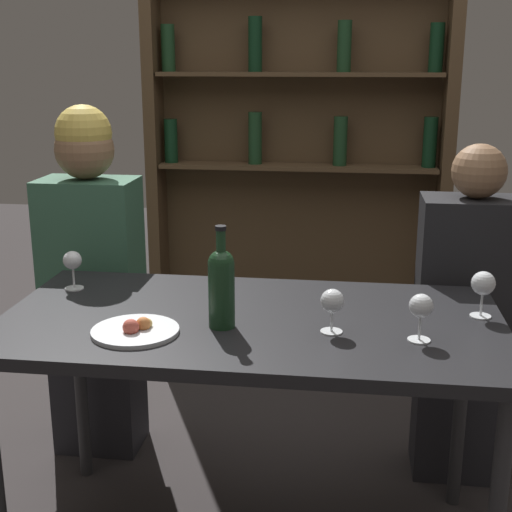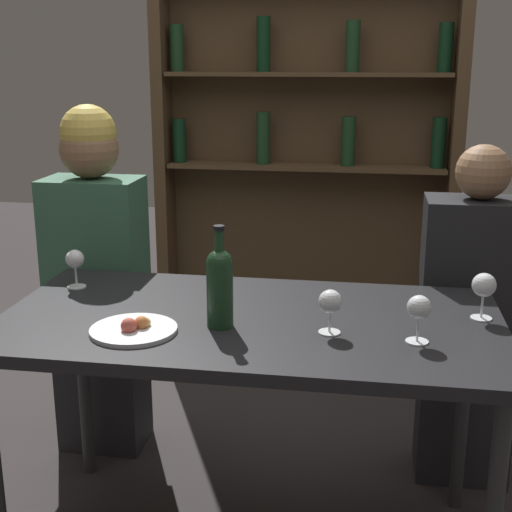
{
  "view_description": "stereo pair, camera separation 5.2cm",
  "coord_description": "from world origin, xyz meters",
  "px_view_note": "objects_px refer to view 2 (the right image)",
  "views": [
    {
      "loc": [
        0.27,
        -1.89,
        1.47
      ],
      "look_at": [
        0.0,
        0.11,
        0.91
      ],
      "focal_mm": 50.0,
      "sensor_mm": 36.0,
      "label": 1
    },
    {
      "loc": [
        0.32,
        -1.88,
        1.47
      ],
      "look_at": [
        0.0,
        0.11,
        0.91
      ],
      "focal_mm": 50.0,
      "sensor_mm": 36.0,
      "label": 2
    }
  ],
  "objects_px": {
    "wine_glass_1": "(75,261)",
    "wine_glass_3": "(330,303)",
    "wine_bottle": "(220,284)",
    "wine_glass_2": "(419,309)",
    "seated_person_left": "(98,284)",
    "seated_person_right": "(470,328)",
    "food_plate_0": "(134,329)",
    "wine_glass_0": "(484,287)"
  },
  "relations": [
    {
      "from": "wine_glass_2",
      "to": "wine_glass_3",
      "type": "height_order",
      "value": "wine_glass_2"
    },
    {
      "from": "wine_glass_2",
      "to": "wine_glass_3",
      "type": "distance_m",
      "value": 0.23
    },
    {
      "from": "seated_person_right",
      "to": "seated_person_left",
      "type": "bearing_deg",
      "value": 180.0
    },
    {
      "from": "wine_bottle",
      "to": "wine_glass_2",
      "type": "height_order",
      "value": "wine_bottle"
    },
    {
      "from": "wine_glass_1",
      "to": "seated_person_right",
      "type": "xyz_separation_m",
      "value": [
        1.28,
        0.35,
        -0.28
      ]
    },
    {
      "from": "wine_glass_1",
      "to": "wine_glass_3",
      "type": "relative_size",
      "value": 1.03
    },
    {
      "from": "wine_glass_2",
      "to": "seated_person_right",
      "type": "xyz_separation_m",
      "value": [
        0.23,
        0.64,
        -0.28
      ]
    },
    {
      "from": "wine_bottle",
      "to": "wine_glass_3",
      "type": "distance_m",
      "value": 0.3
    },
    {
      "from": "wine_glass_0",
      "to": "wine_glass_1",
      "type": "xyz_separation_m",
      "value": [
        -1.25,
        0.09,
        -0.01
      ]
    },
    {
      "from": "wine_glass_1",
      "to": "food_plate_0",
      "type": "relative_size",
      "value": 0.53
    },
    {
      "from": "wine_glass_1",
      "to": "seated_person_right",
      "type": "distance_m",
      "value": 1.36
    },
    {
      "from": "food_plate_0",
      "to": "wine_glass_3",
      "type": "bearing_deg",
      "value": 8.57
    },
    {
      "from": "wine_bottle",
      "to": "seated_person_right",
      "type": "distance_m",
      "value": 1.02
    },
    {
      "from": "wine_glass_0",
      "to": "wine_glass_3",
      "type": "distance_m",
      "value": 0.45
    },
    {
      "from": "wine_glass_0",
      "to": "wine_bottle",
      "type": "bearing_deg",
      "value": -166.32
    },
    {
      "from": "wine_glass_1",
      "to": "seated_person_right",
      "type": "relative_size",
      "value": 0.1
    },
    {
      "from": "wine_glass_3",
      "to": "seated_person_right",
      "type": "bearing_deg",
      "value": 53.27
    },
    {
      "from": "seated_person_left",
      "to": "seated_person_right",
      "type": "height_order",
      "value": "seated_person_left"
    },
    {
      "from": "wine_glass_1",
      "to": "wine_glass_2",
      "type": "height_order",
      "value": "wine_glass_2"
    },
    {
      "from": "wine_glass_0",
      "to": "seated_person_right",
      "type": "height_order",
      "value": "seated_person_right"
    },
    {
      "from": "wine_glass_3",
      "to": "food_plate_0",
      "type": "bearing_deg",
      "value": -171.43
    },
    {
      "from": "wine_glass_2",
      "to": "wine_glass_1",
      "type": "bearing_deg",
      "value": 164.44
    },
    {
      "from": "wine_bottle",
      "to": "wine_glass_3",
      "type": "relative_size",
      "value": 2.34
    },
    {
      "from": "food_plate_0",
      "to": "seated_person_right",
      "type": "xyz_separation_m",
      "value": [
        0.98,
        0.69,
        -0.2
      ]
    },
    {
      "from": "wine_bottle",
      "to": "seated_person_left",
      "type": "height_order",
      "value": "seated_person_left"
    },
    {
      "from": "seated_person_left",
      "to": "food_plate_0",
      "type": "bearing_deg",
      "value": -61.2
    },
    {
      "from": "wine_glass_0",
      "to": "wine_glass_2",
      "type": "height_order",
      "value": "wine_glass_0"
    },
    {
      "from": "wine_glass_3",
      "to": "seated_person_right",
      "type": "relative_size",
      "value": 0.1
    },
    {
      "from": "wine_glass_2",
      "to": "seated_person_left",
      "type": "xyz_separation_m",
      "value": [
        -1.13,
        0.64,
        -0.19
      ]
    },
    {
      "from": "wine_glass_2",
      "to": "seated_person_right",
      "type": "bearing_deg",
      "value": 70.46
    },
    {
      "from": "wine_bottle",
      "to": "wine_glass_3",
      "type": "height_order",
      "value": "wine_bottle"
    },
    {
      "from": "wine_glass_2",
      "to": "food_plate_0",
      "type": "bearing_deg",
      "value": -176.19
    },
    {
      "from": "wine_glass_3",
      "to": "wine_glass_2",
      "type": "bearing_deg",
      "value": -7.09
    },
    {
      "from": "wine_glass_3",
      "to": "seated_person_left",
      "type": "height_order",
      "value": "seated_person_left"
    },
    {
      "from": "wine_bottle",
      "to": "seated_person_right",
      "type": "height_order",
      "value": "seated_person_right"
    },
    {
      "from": "wine_glass_3",
      "to": "seated_person_left",
      "type": "bearing_deg",
      "value": 145.8
    },
    {
      "from": "wine_glass_0",
      "to": "seated_person_right",
      "type": "xyz_separation_m",
      "value": [
        0.04,
        0.43,
        -0.29
      ]
    },
    {
      "from": "wine_glass_2",
      "to": "seated_person_left",
      "type": "height_order",
      "value": "seated_person_left"
    },
    {
      "from": "wine_glass_3",
      "to": "seated_person_left",
      "type": "distance_m",
      "value": 1.1
    },
    {
      "from": "wine_glass_0",
      "to": "wine_glass_1",
      "type": "bearing_deg",
      "value": 175.93
    },
    {
      "from": "wine_glass_0",
      "to": "seated_person_left",
      "type": "relative_size",
      "value": 0.1
    },
    {
      "from": "wine_glass_2",
      "to": "seated_person_right",
      "type": "height_order",
      "value": "seated_person_right"
    }
  ]
}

